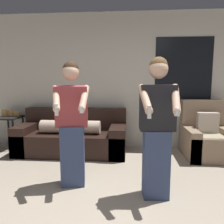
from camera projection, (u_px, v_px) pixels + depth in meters
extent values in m
cube|color=beige|center=(123.00, 81.00, 4.44)|extent=(6.25, 0.06, 2.70)
cube|color=black|center=(183.00, 71.00, 4.28)|extent=(1.10, 0.01, 1.30)
cube|color=black|center=(72.00, 142.00, 4.15)|extent=(2.03, 0.89, 0.40)
cube|color=black|center=(76.00, 118.00, 4.43)|extent=(2.03, 0.22, 0.42)
cube|color=black|center=(28.00, 138.00, 4.21)|extent=(0.28, 0.89, 0.54)
cube|color=black|center=(118.00, 140.00, 4.07)|extent=(0.28, 0.89, 0.54)
cylinder|color=#CCB299|center=(70.00, 127.00, 4.00)|extent=(1.10, 0.24, 0.24)
cube|color=#937A60|center=(207.00, 145.00, 3.90)|extent=(0.81, 0.85, 0.42)
cube|color=#937A60|center=(203.00, 115.00, 4.15)|extent=(0.81, 0.20, 0.58)
cube|color=#937A60|center=(190.00, 142.00, 3.92)|extent=(0.18, 0.85, 0.52)
cube|color=tan|center=(209.00, 134.00, 3.83)|extent=(0.69, 0.68, 0.01)
cube|color=beige|center=(207.00, 122.00, 3.91)|extent=(0.36, 0.14, 0.36)
cube|color=black|center=(10.00, 117.00, 4.43)|extent=(0.41, 0.48, 0.04)
cylinder|color=black|center=(13.00, 135.00, 4.26)|extent=(0.04, 0.04, 0.60)
cylinder|color=black|center=(9.00, 131.00, 4.68)|extent=(0.04, 0.04, 0.60)
cylinder|color=black|center=(23.00, 131.00, 4.66)|extent=(0.04, 0.04, 0.60)
cube|color=tan|center=(4.00, 113.00, 4.40)|extent=(0.10, 0.02, 0.17)
cube|color=tan|center=(10.00, 114.00, 4.41)|extent=(0.13, 0.02, 0.15)
cube|color=tan|center=(15.00, 114.00, 4.43)|extent=(0.16, 0.02, 0.13)
cube|color=#384770|center=(73.00, 155.00, 2.84)|extent=(0.34, 0.29, 0.79)
cube|color=#99383D|center=(71.00, 106.00, 2.74)|extent=(0.44, 0.32, 0.52)
sphere|color=#DBAD8E|center=(71.00, 72.00, 2.68)|extent=(0.21, 0.21, 0.21)
sphere|color=#3D2819|center=(71.00, 69.00, 2.68)|extent=(0.20, 0.20, 0.20)
cylinder|color=#DBAD8E|center=(56.00, 98.00, 2.56)|extent=(0.19, 0.36, 0.30)
cube|color=white|center=(57.00, 110.00, 2.43)|extent=(0.04, 0.04, 0.13)
cylinder|color=#DBAD8E|center=(84.00, 98.00, 2.59)|extent=(0.08, 0.35, 0.30)
cube|color=white|center=(82.00, 110.00, 2.46)|extent=(0.05, 0.04, 0.08)
cube|color=#384770|center=(156.00, 163.00, 2.54)|extent=(0.31, 0.26, 0.80)
cube|color=black|center=(157.00, 108.00, 2.45)|extent=(0.40, 0.24, 0.51)
sphere|color=#DBAD8E|center=(159.00, 69.00, 2.39)|extent=(0.21, 0.21, 0.21)
sphere|color=brown|center=(159.00, 66.00, 2.40)|extent=(0.20, 0.20, 0.20)
cylinder|color=#DBAD8E|center=(145.00, 99.00, 2.29)|extent=(0.16, 0.36, 0.31)
cube|color=white|center=(149.00, 112.00, 2.16)|extent=(0.04, 0.04, 0.13)
cylinder|color=#DBAD8E|center=(176.00, 99.00, 2.28)|extent=(0.11, 0.36, 0.31)
cube|color=white|center=(177.00, 112.00, 2.15)|extent=(0.05, 0.04, 0.08)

